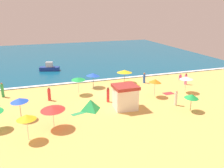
# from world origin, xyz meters

# --- Properties ---
(ground_plane) EXTENTS (60.00, 60.00, 0.00)m
(ground_plane) POSITION_xyz_m (0.00, 0.00, 0.00)
(ground_plane) COLOR #EDBC60
(ocean_water) EXTENTS (60.00, 44.00, 0.10)m
(ocean_water) POSITION_xyz_m (0.00, 28.00, 0.05)
(ocean_water) COLOR #0F567A
(ocean_water) RESTS_ON ground_plane
(wave_breaker_foam) EXTENTS (57.00, 0.70, 0.01)m
(wave_breaker_foam) POSITION_xyz_m (0.00, 6.30, 0.10)
(wave_breaker_foam) COLOR white
(wave_breaker_foam) RESTS_ON ocean_water
(lifeguard_cabana) EXTENTS (2.59, 2.47, 2.72)m
(lifeguard_cabana) POSITION_xyz_m (0.23, -5.15, 1.38)
(lifeguard_cabana) COLOR white
(lifeguard_cabana) RESTS_ON ground_plane
(beach_umbrella_0) EXTENTS (2.28, 2.28, 2.37)m
(beach_umbrella_0) POSITION_xyz_m (-10.15, -8.86, 2.13)
(beach_umbrella_0) COLOR silver
(beach_umbrella_0) RESTS_ON ground_plane
(beach_umbrella_1) EXTENTS (1.83, 1.85, 2.34)m
(beach_umbrella_1) POSITION_xyz_m (-3.74, 1.08, 2.12)
(beach_umbrella_1) COLOR silver
(beach_umbrella_1) RESTS_ON ground_plane
(beach_umbrella_2) EXTENTS (2.97, 2.97, 2.00)m
(beach_umbrella_2) POSITION_xyz_m (3.83, 4.07, 1.76)
(beach_umbrella_2) COLOR #4C3823
(beach_umbrella_2) RESTS_ON ground_plane
(beach_umbrella_3) EXTENTS (2.10, 2.08, 2.38)m
(beach_umbrella_3) POSITION_xyz_m (5.17, -2.85, 2.08)
(beach_umbrella_3) COLOR silver
(beach_umbrella_3) RESTS_ON ground_plane
(beach_umbrella_4) EXTENTS (3.15, 3.15, 2.19)m
(beach_umbrella_4) POSITION_xyz_m (-7.85, -7.36, 1.97)
(beach_umbrella_4) COLOR silver
(beach_umbrella_4) RESTS_ON ground_plane
(beach_umbrella_5) EXTENTS (2.51, 2.50, 2.15)m
(beach_umbrella_5) POSITION_xyz_m (-1.19, 3.37, 1.87)
(beach_umbrella_5) COLOR #4C3823
(beach_umbrella_5) RESTS_ON ground_plane
(beach_umbrella_6) EXTENTS (2.31, 2.30, 2.31)m
(beach_umbrella_6) POSITION_xyz_m (-10.78, -4.29, 2.05)
(beach_umbrella_6) COLOR #4C3823
(beach_umbrella_6) RESTS_ON ground_plane
(beach_umbrella_7) EXTENTS (2.49, 2.49, 2.21)m
(beach_umbrella_7) POSITION_xyz_m (9.83, -2.75, 2.00)
(beach_umbrella_7) COLOR silver
(beach_umbrella_7) RESTS_ON ground_plane
(beach_umbrella_8) EXTENTS (1.73, 1.75, 2.01)m
(beach_umbrella_8) POSITION_xyz_m (6.69, -8.21, 1.72)
(beach_umbrella_8) COLOR #4C3823
(beach_umbrella_8) RESTS_ON ground_plane
(beach_tent) EXTENTS (1.96, 2.19, 1.20)m
(beach_tent) POSITION_xyz_m (-3.53, -4.29, 0.60)
(beach_tent) COLOR green
(beach_tent) RESTS_ON ground_plane
(beachgoer_0) EXTENTS (0.48, 0.48, 1.84)m
(beachgoer_0) POSITION_xyz_m (-0.97, -2.67, 0.88)
(beachgoer_0) COLOR red
(beachgoer_0) RESTS_ON ground_plane
(beachgoer_1) EXTENTS (0.36, 0.36, 1.58)m
(beachgoer_1) POSITION_xyz_m (6.60, 2.98, 0.75)
(beachgoer_1) COLOR blue
(beachgoer_1) RESTS_ON ground_plane
(beachgoer_2) EXTENTS (0.56, 0.56, 0.97)m
(beachgoer_2) POSITION_xyz_m (12.75, 2.67, 0.42)
(beachgoer_2) COLOR #D84CA5
(beachgoer_2) RESTS_ON ground_plane
(beachgoer_3) EXTENTS (0.51, 0.51, 1.89)m
(beachgoer_3) POSITION_xyz_m (-13.03, 3.26, 0.88)
(beachgoer_3) COLOR green
(beachgoer_3) RESTS_ON ground_plane
(beachgoer_4) EXTENTS (0.32, 0.32, 1.79)m
(beachgoer_4) POSITION_xyz_m (6.10, -6.25, 0.85)
(beachgoer_4) COLOR white
(beachgoer_4) RESTS_ON ground_plane
(beachgoer_5) EXTENTS (0.52, 0.52, 1.67)m
(beachgoer_5) POSITION_xyz_m (-7.57, 0.14, 0.77)
(beachgoer_5) COLOR red
(beachgoer_5) RESTS_ON ground_plane
(beachgoer_6) EXTENTS (0.45, 0.45, 1.68)m
(beachgoer_6) POSITION_xyz_m (12.03, 0.28, 0.80)
(beachgoer_6) COLOR #D84CA5
(beachgoer_6) RESTS_ON ground_plane
(beach_towel_0) EXTENTS (1.43, 1.03, 0.01)m
(beach_towel_0) POSITION_xyz_m (7.51, -2.43, 0.01)
(beach_towel_0) COLOR red
(beach_towel_0) RESTS_ON ground_plane
(beach_towel_1) EXTENTS (1.39, 1.04, 0.01)m
(beach_towel_1) POSITION_xyz_m (4.84, 2.13, 0.01)
(beach_towel_1) COLOR orange
(beach_towel_1) RESTS_ON ground_plane
(beach_towel_2) EXTENTS (1.68, 1.03, 0.01)m
(beach_towel_2) POSITION_xyz_m (-5.04, -4.91, 0.01)
(beach_towel_2) COLOR green
(beach_towel_2) RESTS_ON ground_plane
(small_boat_0) EXTENTS (3.60, 2.13, 1.57)m
(small_boat_0) POSITION_xyz_m (-6.19, 14.93, 0.61)
(small_boat_0) COLOR navy
(small_boat_0) RESTS_ON ocean_water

